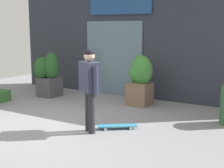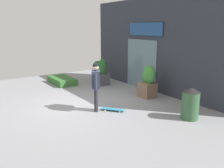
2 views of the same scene
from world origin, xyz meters
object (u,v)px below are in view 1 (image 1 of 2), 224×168
skateboarder (90,82)px  planter_box_left (49,73)px  skateboard (118,126)px  planter_box_right (140,80)px

skateboarder → planter_box_left: skateboarder is taller
skateboard → planter_box_left: 3.73m
skateboard → planter_box_left: planter_box_left is taller
skateboarder → planter_box_left: size_ratio=1.24×
planter_box_left → planter_box_right: size_ratio=1.00×
skateboarder → planter_box_right: size_ratio=1.24×
skateboard → planter_box_left: bearing=116.6°
skateboarder → skateboard: skateboarder is taller
planter_box_left → planter_box_right: bearing=9.9°
skateboarder → planter_box_right: 2.57m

